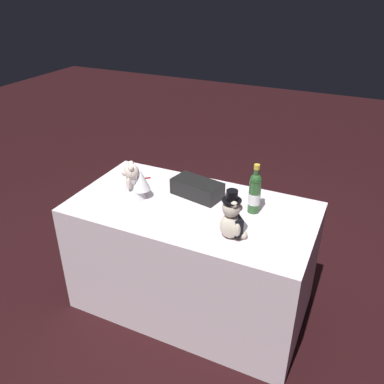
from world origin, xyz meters
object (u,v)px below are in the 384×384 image
champagne_bottle (255,192)px  gift_case_black (197,188)px  teddy_bear_groom (232,219)px  teddy_bear_bride (135,182)px  signing_pen (140,179)px

champagne_bottle → gift_case_black: bearing=174.9°
teddy_bear_groom → teddy_bear_bride: bearing=167.9°
teddy_bear_groom → signing_pen: 0.89m
teddy_bear_bride → champagne_bottle: champagne_bottle is taller
champagne_bottle → signing_pen: (-0.83, 0.08, -0.12)m
teddy_bear_bride → champagne_bottle: bearing=11.7°
signing_pen → teddy_bear_bride: bearing=-65.3°
teddy_bear_bride → champagne_bottle: size_ratio=0.77×
signing_pen → gift_case_black: 0.45m
teddy_bear_groom → teddy_bear_bride: 0.71m
teddy_bear_groom → gift_case_black: (-0.35, 0.33, -0.06)m
teddy_bear_groom → signing_pen: bearing=154.9°
champagne_bottle → teddy_bear_bride: bearing=-168.3°
champagne_bottle → gift_case_black: size_ratio=0.89×
signing_pen → gift_case_black: bearing=-5.4°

